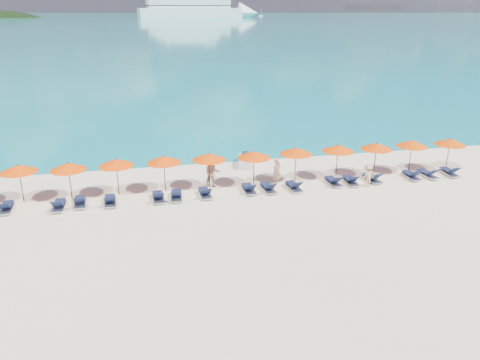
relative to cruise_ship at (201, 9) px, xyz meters
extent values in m
plane|color=beige|center=(-66.36, -502.35, -9.48)|extent=(1400.00, 1400.00, 0.00)
cube|color=#1FA9B2|center=(-66.36, 157.65, -9.48)|extent=(1600.00, 1300.00, 0.01)
ellipsoid|color=black|center=(-216.36, 57.65, -44.48)|extent=(162.00, 126.00, 85.50)
cube|color=silver|center=(-11.52, -1.65, -4.52)|extent=(110.79, 35.08, 9.92)
cone|color=silver|center=(53.27, 7.62, -4.52)|extent=(24.68, 24.68, 21.82)
cube|color=silver|center=(-13.48, -1.93, 4.40)|extent=(88.77, 29.04, 7.93)
cube|color=black|center=(-13.48, -1.93, 2.91)|extent=(89.88, 29.39, 0.89)
cube|color=black|center=(-13.48, -1.93, 6.38)|extent=(87.66, 28.69, 0.89)
cube|color=silver|center=(43.66, 75.83, -8.63)|extent=(6.39, 2.13, 1.70)
cylinder|color=silver|center=(43.66, 75.83, -3.09)|extent=(0.38, 0.38, 10.65)
cube|color=silver|center=(88.99, 90.14, -8.80)|extent=(5.11, 1.70, 1.36)
cylinder|color=silver|center=(88.99, 90.14, -4.37)|extent=(0.31, 0.31, 8.52)
cube|color=silver|center=(-64.69, -493.30, -9.19)|extent=(1.36, 2.44, 0.53)
cube|color=black|center=(-64.73, -493.48, -8.81)|extent=(0.68, 1.04, 0.34)
cylinder|color=black|center=(-64.56, -492.73, -8.67)|extent=(0.53, 0.17, 0.06)
imported|color=tan|center=(-63.52, -497.14, -8.66)|extent=(0.71, 0.60, 1.65)
imported|color=tan|center=(-67.63, -497.12, -8.53)|extent=(0.96, 0.59, 1.91)
imported|color=tan|center=(-58.19, -499.00, -8.76)|extent=(1.02, 0.64, 1.45)
cylinder|color=black|center=(-78.55, -497.08, -8.38)|extent=(0.05, 0.05, 2.20)
cone|color=#E94102|center=(-78.55, -497.08, -7.46)|extent=(2.10, 2.10, 0.42)
sphere|color=black|center=(-78.55, -497.08, -7.24)|extent=(0.08, 0.08, 0.08)
cylinder|color=black|center=(-75.89, -497.28, -8.38)|extent=(0.05, 0.05, 2.20)
cone|color=#E94102|center=(-75.89, -497.28, -7.46)|extent=(2.10, 2.10, 0.42)
sphere|color=black|center=(-75.89, -497.28, -7.24)|extent=(0.08, 0.08, 0.08)
cylinder|color=black|center=(-73.25, -497.11, -8.38)|extent=(0.05, 0.05, 2.20)
cone|color=#E94102|center=(-73.25, -497.11, -7.46)|extent=(2.10, 2.10, 0.42)
sphere|color=black|center=(-73.25, -497.11, -7.24)|extent=(0.08, 0.08, 0.08)
cylinder|color=black|center=(-70.51, -497.12, -8.38)|extent=(0.05, 0.05, 2.20)
cone|color=#E94102|center=(-70.51, -497.12, -7.46)|extent=(2.10, 2.10, 0.42)
sphere|color=black|center=(-70.51, -497.12, -7.24)|extent=(0.08, 0.08, 0.08)
cylinder|color=black|center=(-67.81, -497.14, -8.38)|extent=(0.05, 0.05, 2.20)
cone|color=#E94102|center=(-67.81, -497.14, -7.46)|extent=(2.10, 2.10, 0.42)
sphere|color=black|center=(-67.81, -497.14, -7.24)|extent=(0.08, 0.08, 0.08)
cylinder|color=black|center=(-65.04, -497.29, -8.38)|extent=(0.05, 0.05, 2.20)
cone|color=#E94102|center=(-65.04, -497.29, -7.46)|extent=(2.10, 2.10, 0.42)
sphere|color=black|center=(-65.04, -497.29, -7.24)|extent=(0.08, 0.08, 0.08)
cylinder|color=black|center=(-62.27, -497.11, -8.38)|extent=(0.05, 0.05, 2.20)
cone|color=#E94102|center=(-62.27, -497.11, -7.46)|extent=(2.10, 2.10, 0.42)
sphere|color=black|center=(-62.27, -497.11, -7.24)|extent=(0.08, 0.08, 0.08)
cylinder|color=black|center=(-59.44, -497.08, -8.38)|extent=(0.05, 0.05, 2.20)
cone|color=#E94102|center=(-59.44, -497.08, -7.46)|extent=(2.10, 2.10, 0.42)
sphere|color=black|center=(-59.44, -497.08, -7.24)|extent=(0.08, 0.08, 0.08)
cylinder|color=black|center=(-56.81, -497.16, -8.38)|extent=(0.05, 0.05, 2.20)
cone|color=#E94102|center=(-56.81, -497.16, -7.46)|extent=(2.10, 2.10, 0.42)
sphere|color=black|center=(-56.81, -497.16, -7.24)|extent=(0.08, 0.08, 0.08)
cylinder|color=black|center=(-54.20, -497.09, -8.38)|extent=(0.05, 0.05, 2.20)
cone|color=#E94102|center=(-54.20, -497.09, -7.46)|extent=(2.10, 2.10, 0.42)
sphere|color=black|center=(-54.20, -497.09, -7.24)|extent=(0.08, 0.08, 0.08)
cylinder|color=black|center=(-51.48, -497.26, -8.38)|extent=(0.05, 0.05, 2.20)
cone|color=#E94102|center=(-51.48, -497.26, -7.46)|extent=(2.10, 2.10, 0.42)
sphere|color=black|center=(-51.48, -497.26, -7.24)|extent=(0.08, 0.08, 0.08)
cube|color=silver|center=(-79.20, -498.25, -9.34)|extent=(0.70, 1.73, 0.06)
cube|color=#121A3B|center=(-79.21, -498.00, -9.18)|extent=(0.60, 1.12, 0.04)
cube|color=#121A3B|center=(-79.18, -498.80, -8.93)|extent=(0.57, 0.56, 0.43)
cube|color=silver|center=(-76.43, -498.55, -9.34)|extent=(0.66, 1.71, 0.06)
cube|color=#121A3B|center=(-76.43, -498.30, -9.18)|extent=(0.57, 1.11, 0.04)
cube|color=#121A3B|center=(-76.45, -499.10, -8.93)|extent=(0.56, 0.55, 0.43)
cube|color=silver|center=(-75.35, -498.30, -9.34)|extent=(0.74, 1.74, 0.06)
cube|color=#121A3B|center=(-75.37, -498.05, -9.18)|extent=(0.63, 1.14, 0.04)
cube|color=#121A3B|center=(-75.31, -498.85, -8.93)|extent=(0.59, 0.57, 0.43)
cube|color=silver|center=(-73.70, -498.48, -9.34)|extent=(0.68, 1.72, 0.06)
cube|color=#121A3B|center=(-73.71, -498.23, -9.18)|extent=(0.59, 1.12, 0.04)
cube|color=#121A3B|center=(-73.68, -499.03, -8.93)|extent=(0.57, 0.56, 0.43)
cube|color=silver|center=(-71.00, -498.50, -9.34)|extent=(0.68, 1.72, 0.06)
cube|color=#121A3B|center=(-71.01, -498.25, -9.18)|extent=(0.59, 1.12, 0.04)
cube|color=#121A3B|center=(-70.98, -499.05, -8.93)|extent=(0.57, 0.56, 0.43)
cube|color=silver|center=(-69.97, -498.49, -9.34)|extent=(0.77, 1.75, 0.06)
cube|color=#121A3B|center=(-69.95, -498.25, -9.18)|extent=(0.64, 1.14, 0.04)
cube|color=#121A3B|center=(-70.02, -499.04, -8.93)|extent=(0.59, 0.58, 0.43)
cube|color=silver|center=(-68.27, -498.44, -9.34)|extent=(0.69, 1.72, 0.06)
cube|color=#121A3B|center=(-68.28, -498.19, -9.18)|extent=(0.59, 1.12, 0.04)
cube|color=#121A3B|center=(-68.25, -498.99, -8.93)|extent=(0.57, 0.56, 0.43)
cube|color=silver|center=(-65.60, -498.36, -9.34)|extent=(0.63, 1.70, 0.06)
cube|color=#121A3B|center=(-65.60, -498.11, -9.18)|extent=(0.56, 1.10, 0.04)
cube|color=#121A3B|center=(-65.59, -498.91, -8.93)|extent=(0.55, 0.54, 0.43)
cube|color=silver|center=(-64.40, -498.43, -9.34)|extent=(0.73, 1.74, 0.06)
cube|color=#121A3B|center=(-64.42, -498.18, -9.18)|extent=(0.62, 1.13, 0.04)
cube|color=#121A3B|center=(-64.37, -498.98, -8.93)|extent=(0.58, 0.57, 0.43)
cube|color=silver|center=(-62.83, -498.53, -9.34)|extent=(0.73, 1.74, 0.06)
cube|color=#121A3B|center=(-62.84, -498.28, -9.18)|extent=(0.62, 1.13, 0.04)
cube|color=#121A3B|center=(-62.79, -499.08, -8.93)|extent=(0.58, 0.57, 0.43)
cube|color=silver|center=(-60.12, -498.23, -9.34)|extent=(0.66, 1.71, 0.06)
cube|color=#121A3B|center=(-60.13, -497.98, -9.18)|extent=(0.57, 1.11, 0.04)
cube|color=#121A3B|center=(-60.11, -498.78, -8.93)|extent=(0.56, 0.55, 0.43)
cube|color=silver|center=(-59.00, -498.31, -9.34)|extent=(0.74, 1.74, 0.06)
cube|color=#121A3B|center=(-58.98, -498.06, -9.18)|extent=(0.62, 1.14, 0.04)
cube|color=#121A3B|center=(-59.04, -498.86, -8.93)|extent=(0.59, 0.57, 0.43)
cube|color=silver|center=(-57.46, -498.19, -9.34)|extent=(0.74, 1.74, 0.06)
cube|color=#121A3B|center=(-57.48, -497.94, -9.18)|extent=(0.63, 1.14, 0.04)
cube|color=#121A3B|center=(-57.42, -498.74, -8.93)|extent=(0.59, 0.57, 0.43)
cube|color=silver|center=(-54.71, -498.23, -9.34)|extent=(0.72, 1.74, 0.06)
cube|color=#121A3B|center=(-54.69, -497.98, -9.18)|extent=(0.62, 1.13, 0.04)
cube|color=#121A3B|center=(-54.74, -498.78, -8.93)|extent=(0.58, 0.57, 0.43)
cube|color=silver|center=(-53.51, -498.21, -9.34)|extent=(0.79, 1.75, 0.06)
cube|color=#121A3B|center=(-53.54, -497.97, -9.18)|extent=(0.66, 1.15, 0.04)
cube|color=#121A3B|center=(-53.46, -498.76, -8.93)|extent=(0.60, 0.59, 0.43)
cube|color=silver|center=(-51.88, -498.18, -9.34)|extent=(0.75, 1.74, 0.06)
cube|color=#121A3B|center=(-51.86, -497.93, -9.18)|extent=(0.63, 1.14, 0.04)
cube|color=#121A3B|center=(-51.92, -498.72, -8.93)|extent=(0.59, 0.58, 0.43)
camera|label=1|loc=(-71.68, -523.85, 0.98)|focal=35.00mm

